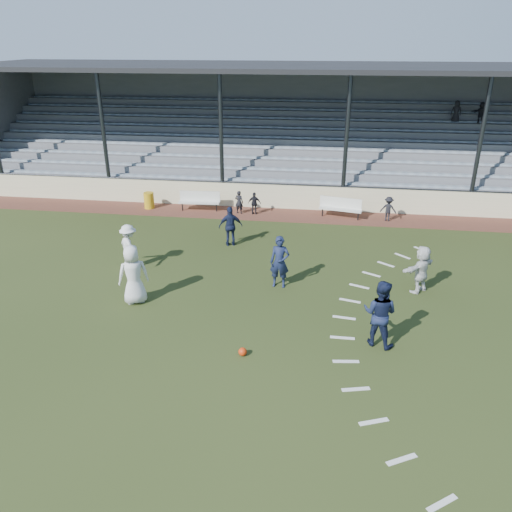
{
  "coord_description": "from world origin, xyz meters",
  "views": [
    {
      "loc": [
        2.09,
        -12.33,
        7.87
      ],
      "look_at": [
        0.0,
        2.5,
        1.3
      ],
      "focal_mm": 35.0,
      "sensor_mm": 36.0,
      "label": 1
    }
  ],
  "objects_px": {
    "bench_left": "(200,199)",
    "player_white_lead": "(133,275)",
    "trash_bin": "(149,200)",
    "player_navy_lead": "(280,262)",
    "football": "(243,352)",
    "bench_right": "(341,206)"
  },
  "relations": [
    {
      "from": "bench_left",
      "to": "player_white_lead",
      "type": "bearing_deg",
      "value": -91.96
    },
    {
      "from": "trash_bin",
      "to": "player_white_lead",
      "type": "height_order",
      "value": "player_white_lead"
    },
    {
      "from": "trash_bin",
      "to": "player_navy_lead",
      "type": "height_order",
      "value": "player_navy_lead"
    },
    {
      "from": "football",
      "to": "bench_right",
      "type": "bearing_deg",
      "value": 76.87
    },
    {
      "from": "player_navy_lead",
      "to": "football",
      "type": "bearing_deg",
      "value": -95.4
    },
    {
      "from": "bench_right",
      "to": "trash_bin",
      "type": "bearing_deg",
      "value": -168.17
    },
    {
      "from": "bench_left",
      "to": "football",
      "type": "xyz_separation_m",
      "value": [
        4.12,
        -11.87,
        -0.47
      ]
    },
    {
      "from": "bench_right",
      "to": "player_navy_lead",
      "type": "distance_m",
      "value": 7.84
    },
    {
      "from": "player_white_lead",
      "to": "player_navy_lead",
      "type": "relative_size",
      "value": 1.08
    },
    {
      "from": "trash_bin",
      "to": "football",
      "type": "height_order",
      "value": "trash_bin"
    },
    {
      "from": "bench_left",
      "to": "trash_bin",
      "type": "relative_size",
      "value": 2.52
    },
    {
      "from": "bench_left",
      "to": "bench_right",
      "type": "xyz_separation_m",
      "value": [
        6.86,
        -0.12,
        0.0
      ]
    },
    {
      "from": "bench_left",
      "to": "player_navy_lead",
      "type": "bearing_deg",
      "value": -61.61
    },
    {
      "from": "football",
      "to": "player_white_lead",
      "type": "xyz_separation_m",
      "value": [
        -3.92,
        2.46,
        0.87
      ]
    },
    {
      "from": "trash_bin",
      "to": "player_navy_lead",
      "type": "xyz_separation_m",
      "value": [
        7.28,
        -7.6,
        0.49
      ]
    },
    {
      "from": "bench_left",
      "to": "bench_right",
      "type": "distance_m",
      "value": 6.86
    },
    {
      "from": "bench_left",
      "to": "bench_right",
      "type": "bearing_deg",
      "value": -4.13
    },
    {
      "from": "bench_left",
      "to": "football",
      "type": "bearing_deg",
      "value": -74.04
    },
    {
      "from": "trash_bin",
      "to": "player_white_lead",
      "type": "distance_m",
      "value": 9.8
    },
    {
      "from": "player_navy_lead",
      "to": "player_white_lead",
      "type": "bearing_deg",
      "value": -156.13
    },
    {
      "from": "player_white_lead",
      "to": "trash_bin",
      "type": "bearing_deg",
      "value": -101.91
    },
    {
      "from": "bench_left",
      "to": "football",
      "type": "height_order",
      "value": "bench_left"
    }
  ]
}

